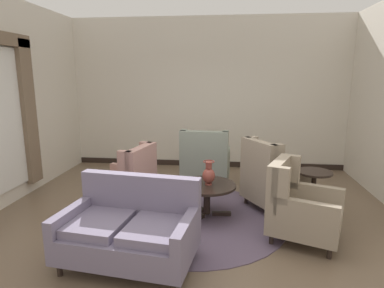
% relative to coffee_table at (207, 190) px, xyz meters
% --- Properties ---
extents(ground, '(8.90, 8.90, 0.00)m').
position_rel_coffee_table_xyz_m(ground, '(-0.19, -0.39, -0.41)').
color(ground, brown).
extents(wall_back, '(6.29, 0.08, 3.30)m').
position_rel_coffee_table_xyz_m(wall_back, '(-0.19, 2.79, 1.25)').
color(wall_back, silver).
rests_on(wall_back, ground).
extents(wall_left, '(0.08, 4.45, 3.30)m').
position_rel_coffee_table_xyz_m(wall_left, '(-3.25, 0.56, 1.25)').
color(wall_left, silver).
rests_on(wall_left, ground).
extents(baseboard_back, '(6.13, 0.03, 0.12)m').
position_rel_coffee_table_xyz_m(baseboard_back, '(-0.19, 2.73, -0.35)').
color(baseboard_back, black).
rests_on(baseboard_back, ground).
extents(area_rug, '(2.69, 2.69, 0.01)m').
position_rel_coffee_table_xyz_m(area_rug, '(-0.19, -0.09, -0.40)').
color(area_rug, '#5B4C60').
rests_on(area_rug, ground).
extents(coffee_table, '(0.85, 0.85, 0.50)m').
position_rel_coffee_table_xyz_m(coffee_table, '(0.00, 0.00, 0.00)').
color(coffee_table, black).
rests_on(coffee_table, ground).
extents(porcelain_vase, '(0.18, 0.18, 0.35)m').
position_rel_coffee_table_xyz_m(porcelain_vase, '(0.02, -0.01, 0.25)').
color(porcelain_vase, brown).
rests_on(porcelain_vase, coffee_table).
extents(settee, '(1.54, 1.06, 0.93)m').
position_rel_coffee_table_xyz_m(settee, '(-0.76, -1.31, -0.02)').
color(settee, slate).
rests_on(settee, ground).
extents(armchair_foreground_right, '(1.09, 1.06, 1.11)m').
position_rel_coffee_table_xyz_m(armchair_foreground_right, '(0.96, 0.42, 0.06)').
color(armchair_foreground_right, gray).
rests_on(armchair_foreground_right, ground).
extents(armchair_far_left, '(0.96, 0.91, 1.02)m').
position_rel_coffee_table_xyz_m(armchair_far_left, '(-1.23, 0.12, 0.03)').
color(armchair_far_left, tan).
rests_on(armchair_far_left, ground).
extents(armchair_near_sideboard, '(0.90, 0.92, 1.10)m').
position_rel_coffee_table_xyz_m(armchair_near_sideboard, '(-0.12, 1.33, 0.05)').
color(armchair_near_sideboard, gray).
rests_on(armchair_near_sideboard, ground).
extents(armchair_near_window, '(1.05, 1.00, 1.02)m').
position_rel_coffee_table_xyz_m(armchair_near_window, '(1.20, -0.56, 0.03)').
color(armchair_near_window, gray).
rests_on(armchair_near_window, ground).
extents(side_table, '(0.50, 0.50, 0.71)m').
position_rel_coffee_table_xyz_m(side_table, '(1.54, 0.14, 0.02)').
color(side_table, black).
rests_on(side_table, ground).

